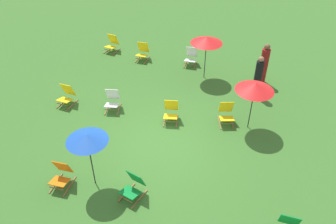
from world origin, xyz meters
TOP-DOWN VIEW (x-y plane):
  - ground_plane at (0.00, 0.00)m, footprint 40.00×40.00m
  - deckchair_0 at (-0.07, 5.54)m, footprint 0.49×0.76m
  - deckchair_1 at (1.95, 1.79)m, footprint 0.67×0.86m
  - deckchair_2 at (-0.12, -2.12)m, footprint 0.68×0.87m
  - deckchair_3 at (-2.23, -2.24)m, footprint 0.48×0.76m
  - deckchair_4 at (0.05, 1.41)m, footprint 0.59×0.83m
  - deckchair_5 at (-3.97, 5.88)m, footprint 0.62×0.84m
  - deckchair_6 at (-2.31, 5.45)m, footprint 0.49×0.77m
  - deckchair_7 at (-2.20, 1.53)m, footprint 0.59×0.83m
  - deckchair_8 at (-3.98, 1.39)m, footprint 0.56×0.81m
  - umbrella_0 at (-1.36, -1.98)m, footprint 1.12×1.12m
  - umbrella_1 at (0.70, 4.59)m, footprint 1.29×1.29m
  - umbrella_2 at (2.75, 1.70)m, footprint 1.27×1.27m
  - person_0 at (2.88, 3.81)m, footprint 0.34×0.34m
  - person_1 at (3.06, 4.84)m, footprint 0.34×0.34m

SIDE VIEW (x-z plane):
  - ground_plane at x=0.00m, z-range 0.00..0.00m
  - deckchair_0 at x=-0.07m, z-range -0.05..0.79m
  - deckchair_1 at x=1.95m, z-range -0.05..0.79m
  - deckchair_2 at x=-0.12m, z-range -0.05..0.79m
  - deckchair_3 at x=-2.23m, z-range -0.05..0.79m
  - deckchair_4 at x=0.05m, z-range -0.05..0.79m
  - deckchair_5 at x=-3.97m, z-range -0.05..0.79m
  - deckchair_6 at x=-2.31m, z-range -0.05..0.79m
  - deckchair_7 at x=-2.20m, z-range -0.05..0.79m
  - deckchair_8 at x=-3.98m, z-range -0.05..0.79m
  - person_0 at x=2.88m, z-range -0.04..1.63m
  - person_1 at x=3.06m, z-range -0.05..1.67m
  - umbrella_2 at x=2.75m, z-range 0.76..2.58m
  - umbrella_1 at x=0.70m, z-range 0.79..2.65m
  - umbrella_0 at x=-1.36m, z-range 0.81..2.66m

